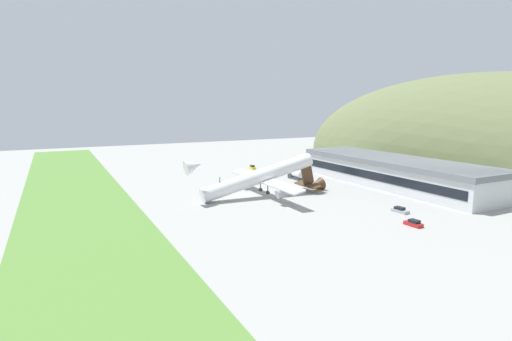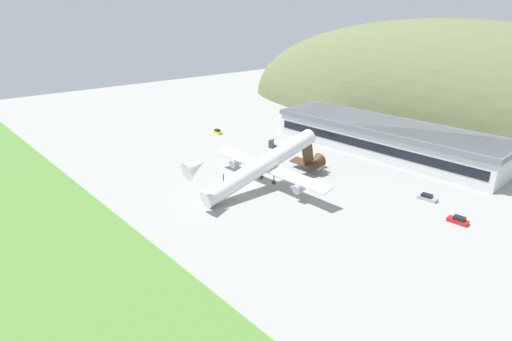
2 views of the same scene
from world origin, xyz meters
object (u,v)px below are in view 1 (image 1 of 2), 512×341
object	(u,v)px
fuel_truck	(296,175)
traffic_cone_0	(251,182)
service_car_0	(252,167)
cargo_airplane	(262,178)
service_car_1	(400,210)
terminal_building	(393,170)
service_car_2	(414,223)
service_car_3	(316,187)

from	to	relation	value
fuel_truck	traffic_cone_0	size ratio (longest dim) A/B	12.12
service_car_0	fuel_truck	size ratio (longest dim) A/B	0.55
cargo_airplane	service_car_1	distance (m)	39.31
terminal_building	service_car_2	size ratio (longest dim) A/B	17.53
cargo_airplane	traffic_cone_0	xyz separation A→B (m)	(-20.64, 6.70, -5.45)
terminal_building	service_car_0	xyz separation A→B (m)	(-52.30, -26.85, -4.61)
service_car_1	service_car_3	distance (m)	33.53
cargo_airplane	service_car_2	size ratio (longest dim) A/B	10.99
terminal_building	service_car_3	world-z (taller)	terminal_building
traffic_cone_0	terminal_building	bearing A→B (deg)	57.77
service_car_1	fuel_truck	size ratio (longest dim) A/B	0.64
service_car_2	fuel_truck	world-z (taller)	fuel_truck
cargo_airplane	service_car_2	bearing A→B (deg)	22.05
service_car_1	service_car_0	bearing A→B (deg)	-178.39
terminal_building	fuel_truck	xyz separation A→B (m)	(-24.00, -23.35, -3.75)
cargo_airplane	service_car_2	xyz separation A→B (m)	(41.27, 16.71, -5.11)
fuel_truck	service_car_1	bearing A→B (deg)	-1.46
service_car_3	traffic_cone_0	distance (m)	23.60
service_car_2	service_car_3	xyz separation A→B (m)	(-43.15, 4.32, 0.03)
cargo_airplane	service_car_0	distance (m)	51.80
cargo_airplane	traffic_cone_0	bearing A→B (deg)	162.00
cargo_airplane	service_car_0	world-z (taller)	cargo_airplane
service_car_2	terminal_building	bearing A→B (deg)	139.68
cargo_airplane	service_car_1	bearing A→B (deg)	35.84
fuel_truck	traffic_cone_0	bearing A→B (deg)	-95.52
terminal_building	service_car_0	distance (m)	58.97
fuel_truck	cargo_airplane	bearing A→B (deg)	-51.82
cargo_airplane	service_car_0	xyz separation A→B (m)	(-47.26, 20.60, -5.07)
service_car_1	terminal_building	bearing A→B (deg)	137.14
terminal_building	fuel_truck	size ratio (longest dim) A/B	10.38
traffic_cone_0	service_car_0	bearing A→B (deg)	152.43
fuel_truck	service_car_0	bearing A→B (deg)	-172.95
service_car_0	terminal_building	bearing A→B (deg)	27.17
service_car_2	service_car_1	bearing A→B (deg)	147.75
terminal_building	service_car_2	distance (m)	47.73
service_car_0	service_car_1	world-z (taller)	service_car_0
service_car_0	service_car_2	size ratio (longest dim) A/B	0.93
terminal_building	fuel_truck	bearing A→B (deg)	-135.79
traffic_cone_0	fuel_truck	bearing A→B (deg)	84.48
cargo_airplane	service_car_1	size ratio (longest dim) A/B	10.22
service_car_1	traffic_cone_0	world-z (taller)	service_car_1
service_car_3	fuel_truck	world-z (taller)	fuel_truck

